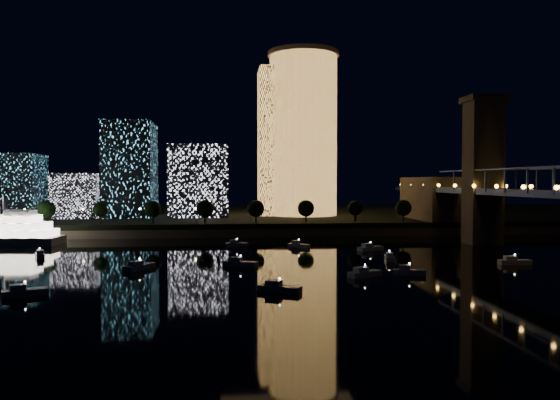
% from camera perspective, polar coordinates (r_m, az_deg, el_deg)
% --- Properties ---
extents(ground, '(520.00, 520.00, 0.00)m').
position_cam_1_polar(ground, '(130.75, 4.03, -7.43)').
color(ground, black).
rests_on(ground, ground).
extents(far_bank, '(420.00, 160.00, 5.00)m').
position_cam_1_polar(far_bank, '(288.58, -1.33, -1.76)').
color(far_bank, black).
rests_on(far_bank, ground).
extents(seawall, '(420.00, 6.00, 3.00)m').
position_cam_1_polar(seawall, '(211.21, 0.27, -3.41)').
color(seawall, '#6B5E4C').
rests_on(seawall, ground).
extents(tower_cylindrical, '(34.00, 34.00, 77.61)m').
position_cam_1_polar(tower_cylindrical, '(262.64, 2.44, 6.92)').
color(tower_cylindrical, '#F0A54C').
rests_on(tower_cylindrical, far_bank).
extents(tower_rectangular, '(22.04, 22.04, 70.12)m').
position_cam_1_polar(tower_rectangular, '(265.52, 0.15, 6.03)').
color(tower_rectangular, '#F0A54C').
rests_on(tower_rectangular, far_bank).
extents(midrise_blocks, '(105.38, 28.05, 43.16)m').
position_cam_1_polar(midrise_blocks, '(259.70, -16.01, 2.13)').
color(midrise_blocks, white).
rests_on(midrise_blocks, far_bank).
extents(motorboats, '(131.86, 77.81, 2.78)m').
position_cam_1_polar(motorboats, '(139.38, 0.24, -6.50)').
color(motorboats, silver).
rests_on(motorboats, ground).
extents(esplanade_trees, '(166.06, 6.94, 8.97)m').
position_cam_1_polar(esplanade_trees, '(215.46, -6.73, -0.92)').
color(esplanade_trees, black).
rests_on(esplanade_trees, far_bank).
extents(street_lamps, '(132.70, 0.70, 5.65)m').
position_cam_1_polar(street_lamps, '(221.82, -8.82, -1.23)').
color(street_lamps, black).
rests_on(street_lamps, far_bank).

